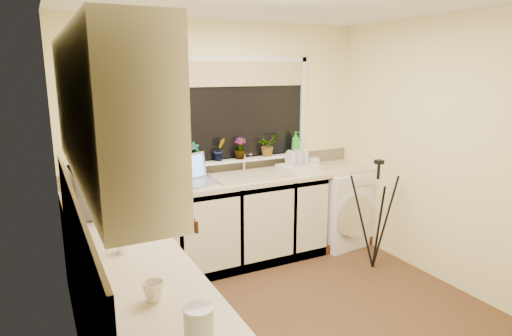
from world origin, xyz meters
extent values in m
plane|color=brown|center=(0.00, 0.00, 0.00)|extent=(3.20, 3.20, 0.00)
plane|color=#FFF0AA|center=(0.00, 1.50, 1.23)|extent=(3.20, 0.00, 3.20)
plane|color=#FFF0AA|center=(0.00, -1.50, 1.23)|extent=(3.20, 0.00, 3.20)
plane|color=#FFF0AA|center=(-1.60, 0.00, 1.23)|extent=(0.00, 3.00, 3.00)
plane|color=#FFF0AA|center=(1.60, 0.00, 1.23)|extent=(0.00, 3.00, 3.00)
cube|color=silver|center=(-0.33, 1.20, 0.43)|extent=(2.55, 0.60, 0.86)
cube|color=silver|center=(-1.30, -0.30, 0.43)|extent=(0.54, 2.40, 0.86)
cube|color=beige|center=(0.00, 1.20, 0.88)|extent=(3.20, 0.60, 0.04)
cube|color=beige|center=(-1.30, -0.30, 0.88)|extent=(0.60, 2.40, 0.04)
cube|color=silver|center=(-1.44, -0.45, 1.80)|extent=(0.28, 1.90, 0.70)
cube|color=beige|center=(-1.59, -0.30, 1.12)|extent=(0.02, 2.40, 0.45)
cube|color=beige|center=(0.00, 1.49, 0.97)|extent=(3.20, 0.02, 0.14)
cube|color=black|center=(0.20, 1.49, 1.55)|extent=(1.50, 0.02, 1.00)
cube|color=tan|center=(0.20, 1.46, 1.92)|extent=(1.50, 0.02, 0.25)
cube|color=white|center=(0.20, 1.43, 1.04)|extent=(1.60, 0.14, 0.03)
cube|color=tan|center=(0.20, 1.20, 0.91)|extent=(0.82, 0.46, 0.03)
cylinder|color=silver|center=(0.20, 1.38, 1.02)|extent=(0.03, 0.03, 0.24)
cube|color=white|center=(1.28, 1.16, 0.43)|extent=(0.67, 0.66, 0.86)
cube|color=#95959C|center=(-0.35, 1.16, 0.91)|extent=(0.44, 0.38, 0.02)
cube|color=#5688EB|center=(-0.41, 1.30, 1.05)|extent=(0.36, 0.19, 0.25)
cylinder|color=white|center=(-1.26, 0.51, 1.02)|extent=(0.18, 0.18, 0.23)
cube|color=silver|center=(0.78, 1.24, 0.93)|extent=(0.43, 0.34, 0.06)
cylinder|color=#B4B8C0|center=(-1.24, -1.22, 0.99)|extent=(0.12, 0.12, 0.17)
cylinder|color=white|center=(-1.33, -0.15, 0.95)|extent=(0.07, 0.07, 0.10)
imported|color=white|center=(-1.33, 0.78, 1.06)|extent=(0.41, 0.59, 0.32)
imported|color=#999999|center=(-0.32, 1.43, 1.16)|extent=(0.11, 0.08, 0.21)
imported|color=#999999|center=(-0.06, 1.42, 1.17)|extent=(0.14, 0.12, 0.23)
imported|color=#999999|center=(0.17, 1.40, 1.16)|extent=(0.16, 0.16, 0.23)
imported|color=#999999|center=(0.50, 1.42, 1.17)|extent=(0.27, 0.25, 0.24)
imported|color=green|center=(0.85, 1.40, 1.17)|extent=(0.12, 0.12, 0.25)
imported|color=#999999|center=(0.91, 1.43, 1.14)|extent=(0.10, 0.10, 0.17)
imported|color=silver|center=(1.04, 1.31, 0.95)|extent=(0.15, 0.15, 0.10)
imported|color=beige|center=(-1.31, -0.79, 0.95)|extent=(0.12, 0.12, 0.10)
camera|label=1|loc=(-1.73, -2.69, 1.98)|focal=30.75mm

